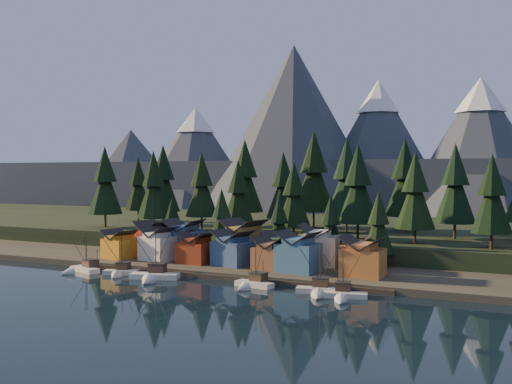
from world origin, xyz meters
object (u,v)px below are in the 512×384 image
at_px(boat_4, 252,278).
at_px(boat_0, 81,264).
at_px(boat_6, 342,289).
at_px(house_back_1, 184,238).
at_px(boat_2, 153,270).
at_px(boat_5, 319,284).
at_px(house_front_1, 159,242).
at_px(house_back_0, 154,237).
at_px(house_front_0, 119,243).
at_px(boat_1, 120,267).

bearing_deg(boat_4, boat_0, -168.84).
distance_m(boat_4, boat_6, 20.30).
bearing_deg(house_back_1, boat_6, -30.16).
height_order(boat_2, boat_4, boat_2).
distance_m(boat_5, house_front_1, 51.11).
relative_size(boat_0, boat_5, 0.97).
relative_size(boat_4, house_back_0, 1.06).
distance_m(boat_4, house_front_0, 46.90).
bearing_deg(boat_4, boat_2, -165.96).
bearing_deg(house_back_1, boat_2, -80.50).
xyz_separation_m(boat_1, house_back_1, (4.54, 20.95, 4.81)).
bearing_deg(house_back_0, boat_1, -63.45).
height_order(boat_1, house_front_1, house_front_1).
height_order(boat_1, house_back_1, house_back_1).
height_order(boat_6, house_back_1, house_back_1).
xyz_separation_m(boat_2, boat_4, (23.70, 1.65, -0.18)).
distance_m(boat_4, house_back_1, 36.54).
height_order(boat_1, boat_5, boat_5).
bearing_deg(house_back_1, house_front_0, -158.83).
height_order(boat_2, house_front_1, boat_2).
bearing_deg(house_front_1, boat_1, -79.95).
relative_size(boat_2, boat_4, 1.16).
bearing_deg(boat_6, boat_1, 165.18).
distance_m(boat_1, house_front_0, 17.47).
height_order(boat_6, house_front_0, boat_6).
relative_size(boat_2, house_front_0, 1.41).
relative_size(house_front_0, house_front_1, 0.88).
bearing_deg(house_back_1, house_front_1, -129.93).
bearing_deg(boat_5, boat_4, 165.33).
height_order(boat_0, house_front_1, house_front_1).
distance_m(boat_2, house_back_1, 23.72).
distance_m(boat_1, boat_2, 10.59).
distance_m(house_front_0, house_front_1, 11.50).
xyz_separation_m(boat_6, house_back_0, (-59.99, 24.00, 4.55)).
bearing_deg(boat_5, boat_6, -33.05).
bearing_deg(boat_1, boat_4, -19.31).
bearing_deg(boat_2, house_front_0, 128.04).
distance_m(house_front_0, house_back_0, 9.86).
bearing_deg(boat_0, house_front_0, 106.53).
height_order(boat_2, house_front_0, boat_2).
xyz_separation_m(house_front_1, house_back_1, (3.91, 5.66, 0.75)).
relative_size(boat_2, house_back_0, 1.23).
relative_size(boat_4, boat_6, 1.01).
bearing_deg(house_back_0, boat_0, -91.32).
bearing_deg(boat_6, house_back_0, 145.68).
bearing_deg(house_front_1, house_back_1, 67.71).
height_order(boat_4, house_front_0, boat_4).
bearing_deg(boat_2, house_back_0, 107.88).
xyz_separation_m(boat_2, house_front_0, (-21.16, 14.95, 3.15)).
bearing_deg(boat_4, house_front_1, 165.66).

